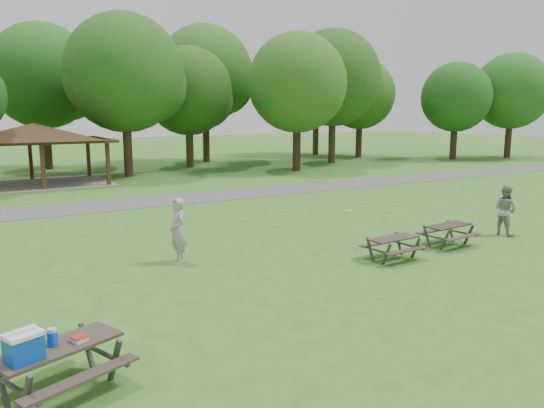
% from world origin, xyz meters
% --- Properties ---
extents(ground, '(160.00, 160.00, 0.00)m').
position_xyz_m(ground, '(0.00, 0.00, 0.00)').
color(ground, '#2F651D').
rests_on(ground, ground).
extents(asphalt_path, '(120.00, 3.20, 0.02)m').
position_xyz_m(asphalt_path, '(0.00, 14.00, 0.01)').
color(asphalt_path, '#48484B').
rests_on(asphalt_path, ground).
extents(pavilion, '(8.60, 7.01, 3.76)m').
position_xyz_m(pavilion, '(-4.00, 24.00, 3.06)').
color(pavilion, '#311D12').
rests_on(pavilion, ground).
extents(tree_row_e, '(8.40, 8.00, 11.02)m').
position_xyz_m(tree_row_e, '(2.10, 25.03, 6.78)').
color(tree_row_e, '#301D15').
rests_on(tree_row_e, ground).
extents(tree_row_f, '(7.35, 7.00, 9.55)m').
position_xyz_m(tree_row_f, '(8.09, 28.53, 5.84)').
color(tree_row_f, '#322116').
rests_on(tree_row_f, ground).
extents(tree_row_g, '(7.77, 7.40, 10.25)m').
position_xyz_m(tree_row_g, '(14.09, 22.03, 6.33)').
color(tree_row_g, black).
rests_on(tree_row_g, ground).
extents(tree_row_h, '(8.61, 8.20, 11.37)m').
position_xyz_m(tree_row_h, '(20.10, 25.53, 7.03)').
color(tree_row_h, '#302215').
rests_on(tree_row_h, ground).
extents(tree_row_i, '(7.14, 6.80, 9.52)m').
position_xyz_m(tree_row_i, '(26.08, 29.03, 5.91)').
color(tree_row_i, black).
rests_on(tree_row_i, ground).
extents(tree_row_j, '(6.72, 6.40, 8.96)m').
position_xyz_m(tree_row_j, '(32.08, 22.53, 5.56)').
color(tree_row_j, black).
rests_on(tree_row_j, ground).
extents(tree_deep_b, '(8.40, 8.00, 11.13)m').
position_xyz_m(tree_deep_b, '(-1.90, 33.03, 6.89)').
color(tree_deep_b, black).
rests_on(tree_deep_b, ground).
extents(tree_deep_c, '(8.82, 8.40, 11.90)m').
position_xyz_m(tree_deep_c, '(11.10, 32.03, 7.44)').
color(tree_deep_c, black).
rests_on(tree_deep_c, ground).
extents(tree_deep_d, '(8.40, 8.00, 11.27)m').
position_xyz_m(tree_deep_d, '(24.10, 33.53, 7.03)').
color(tree_deep_d, '#322216').
rests_on(tree_deep_d, ground).
extents(tree_flank_right, '(7.56, 7.20, 9.97)m').
position_xyz_m(tree_flank_right, '(38.09, 21.03, 6.15)').
color(tree_flank_right, black).
rests_on(tree_flank_right, ground).
extents(picnic_table_near, '(2.36, 2.13, 1.35)m').
position_xyz_m(picnic_table_near, '(-7.35, -3.12, 0.77)').
color(picnic_table_near, '#2E2621').
rests_on(picnic_table_near, ground).
extents(picnic_table_middle, '(1.70, 1.40, 0.71)m').
position_xyz_m(picnic_table_middle, '(2.94, 0.03, 0.52)').
color(picnic_table_middle, '#2D2521').
rests_on(picnic_table_middle, ground).
extents(picnic_table_far, '(1.83, 1.53, 0.74)m').
position_xyz_m(picnic_table_far, '(5.71, 0.32, 0.55)').
color(picnic_table_far, black).
rests_on(picnic_table_far, ground).
extents(frisbee_in_flight, '(0.27, 0.27, 0.02)m').
position_xyz_m(frisbee_in_flight, '(2.61, 1.79, 1.27)').
color(frisbee_in_flight, yellow).
rests_on(frisbee_in_flight, ground).
extents(frisbee_thrower, '(0.48, 0.72, 1.96)m').
position_xyz_m(frisbee_thrower, '(-2.83, 3.05, 0.98)').
color(frisbee_thrower, '#99999B').
rests_on(frisbee_thrower, ground).
extents(frisbee_catcher, '(0.74, 0.92, 1.84)m').
position_xyz_m(frisbee_catcher, '(8.75, 0.37, 0.92)').
color(frisbee_catcher, gray).
rests_on(frisbee_catcher, ground).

